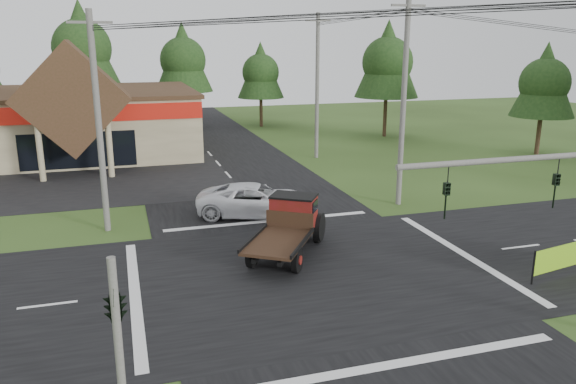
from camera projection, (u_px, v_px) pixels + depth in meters
name	position (u px, v px, depth m)	size (l,w,h in m)	color
ground	(313.00, 273.00, 22.71)	(120.00, 120.00, 0.00)	#2C4117
road_ns	(313.00, 273.00, 22.70)	(12.00, 120.00, 0.02)	black
road_ew	(313.00, 273.00, 22.70)	(120.00, 12.00, 0.02)	black
parking_apron	(12.00, 186.00, 36.32)	(28.00, 14.00, 0.02)	black
cvs_building	(6.00, 123.00, 44.89)	(30.40, 18.20, 9.19)	gray
traffic_signal_corner	(114.00, 290.00, 12.92)	(0.53, 2.48, 4.40)	#595651
utility_pole_nw	(98.00, 122.00, 26.45)	(2.00, 0.30, 10.50)	#595651
utility_pole_ne	(403.00, 101.00, 30.82)	(2.00, 0.30, 11.50)	#595651
utility_pole_n	(317.00, 85.00, 43.79)	(2.00, 0.30, 11.20)	#595651
tree_row_c	(82.00, 45.00, 55.51)	(7.28, 7.28, 13.13)	#332316
tree_row_d	(183.00, 58.00, 59.60)	(6.16, 6.16, 11.11)	#332316
tree_row_e	(261.00, 71.00, 60.35)	(5.04, 5.04, 9.09)	#332316
tree_side_ne	(388.00, 60.00, 53.57)	(6.16, 6.16, 11.11)	#332316
tree_side_e_near	(545.00, 80.00, 45.08)	(5.04, 5.04, 9.09)	#332316
antique_flatbed_truck	(286.00, 228.00, 24.31)	(2.25, 5.89, 2.46)	#54170C
roadside_banner	(567.00, 259.00, 22.33)	(4.06, 0.12, 1.39)	#78B518
white_pickup	(255.00, 200.00, 30.01)	(2.84, 6.15, 1.71)	silver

